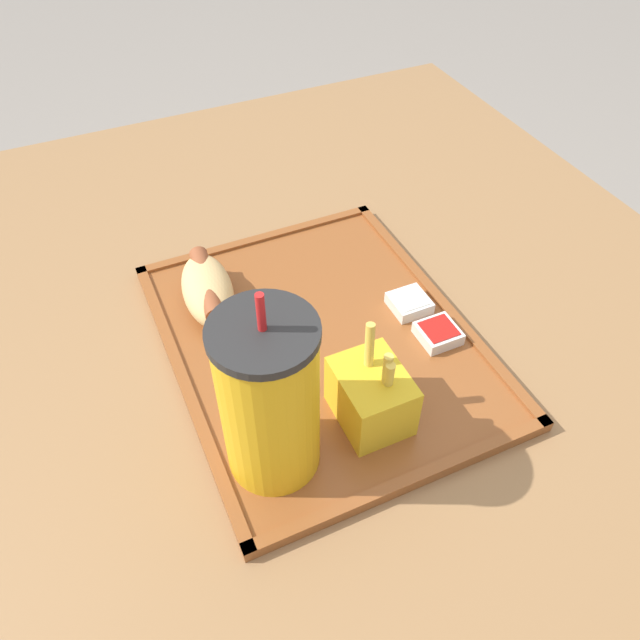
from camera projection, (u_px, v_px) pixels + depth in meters
name	position (u px, v px, depth m)	size (l,w,h in m)	color
ground_plane	(308.00, 592.00, 1.22)	(8.00, 8.00, 0.00)	gray
dining_table	(305.00, 501.00, 0.96)	(1.16, 1.07, 0.72)	olive
food_tray	(320.00, 342.00, 0.70)	(0.40, 0.32, 0.01)	brown
soda_cup	(269.00, 400.00, 0.53)	(0.09, 0.09, 0.21)	gold
hot_dog_far	(207.00, 289.00, 0.72)	(0.13, 0.07, 0.04)	#DBB270
fries_carton	(371.00, 395.00, 0.60)	(0.08, 0.06, 0.11)	gold
sauce_cup_mayo	(409.00, 303.00, 0.73)	(0.04, 0.04, 0.02)	silver
sauce_cup_ketchup	(438.00, 333.00, 0.69)	(0.04, 0.04, 0.02)	silver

